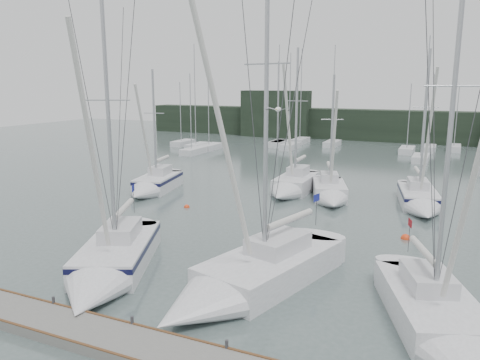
{
  "coord_description": "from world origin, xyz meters",
  "views": [
    {
      "loc": [
        8.48,
        -17.12,
        9.38
      ],
      "look_at": [
        -1.64,
        5.0,
        4.29
      ],
      "focal_mm": 35.0,
      "sensor_mm": 36.0,
      "label": 1
    }
  ],
  "objects_px": {
    "sailboat_near_center": "(239,284)",
    "sailboat_near_right": "(448,332)",
    "sailboat_mid_b": "(291,187)",
    "sailboat_mid_d": "(420,201)",
    "buoy_c": "(187,207)",
    "sailboat_mid_a": "(152,186)",
    "sailboat_mid_c": "(330,194)",
    "buoy_b": "(406,239)",
    "sailboat_near_left": "(108,267)"
  },
  "relations": [
    {
      "from": "sailboat_near_left",
      "to": "buoy_b",
      "type": "relative_size",
      "value": 24.72
    },
    {
      "from": "buoy_b",
      "to": "sailboat_mid_b",
      "type": "bearing_deg",
      "value": 141.1
    },
    {
      "from": "sailboat_near_center",
      "to": "sailboat_mid_a",
      "type": "height_order",
      "value": "sailboat_near_center"
    },
    {
      "from": "sailboat_mid_a",
      "to": "sailboat_mid_b",
      "type": "relative_size",
      "value": 0.87
    },
    {
      "from": "sailboat_near_center",
      "to": "sailboat_mid_a",
      "type": "xyz_separation_m",
      "value": [
        -15.2,
        15.08,
        0.02
      ]
    },
    {
      "from": "sailboat_mid_a",
      "to": "buoy_b",
      "type": "bearing_deg",
      "value": -21.34
    },
    {
      "from": "sailboat_mid_b",
      "to": "buoy_b",
      "type": "height_order",
      "value": "sailboat_mid_b"
    },
    {
      "from": "sailboat_mid_a",
      "to": "sailboat_mid_d",
      "type": "distance_m",
      "value": 21.86
    },
    {
      "from": "sailboat_near_left",
      "to": "sailboat_mid_b",
      "type": "xyz_separation_m",
      "value": [
        2.43,
        20.49,
        -0.0
      ]
    },
    {
      "from": "sailboat_mid_b",
      "to": "buoy_b",
      "type": "distance_m",
      "value": 13.02
    },
    {
      "from": "sailboat_mid_a",
      "to": "sailboat_mid_d",
      "type": "height_order",
      "value": "sailboat_mid_d"
    },
    {
      "from": "sailboat_mid_d",
      "to": "buoy_b",
      "type": "height_order",
      "value": "sailboat_mid_d"
    },
    {
      "from": "sailboat_near_center",
      "to": "sailboat_mid_c",
      "type": "xyz_separation_m",
      "value": [
        -0.44,
        18.58,
        -0.03
      ]
    },
    {
      "from": "sailboat_mid_a",
      "to": "sailboat_mid_d",
      "type": "relative_size",
      "value": 0.9
    },
    {
      "from": "sailboat_near_right",
      "to": "sailboat_mid_d",
      "type": "height_order",
      "value": "sailboat_near_right"
    },
    {
      "from": "sailboat_near_right",
      "to": "sailboat_mid_c",
      "type": "relative_size",
      "value": 1.46
    },
    {
      "from": "sailboat_near_center",
      "to": "sailboat_mid_d",
      "type": "bearing_deg",
      "value": 87.02
    },
    {
      "from": "sailboat_near_left",
      "to": "sailboat_mid_c",
      "type": "xyz_separation_m",
      "value": [
        6.11,
        19.48,
        -0.04
      ]
    },
    {
      "from": "sailboat_near_left",
      "to": "sailboat_near_right",
      "type": "height_order",
      "value": "sailboat_near_right"
    },
    {
      "from": "buoy_b",
      "to": "buoy_c",
      "type": "xyz_separation_m",
      "value": [
        -16.0,
        0.76,
        0.0
      ]
    },
    {
      "from": "sailboat_near_right",
      "to": "sailboat_mid_d",
      "type": "relative_size",
      "value": 1.24
    },
    {
      "from": "sailboat_near_left",
      "to": "sailboat_mid_a",
      "type": "bearing_deg",
      "value": 94.28
    },
    {
      "from": "sailboat_near_right",
      "to": "sailboat_near_left",
      "type": "bearing_deg",
      "value": 160.9
    },
    {
      "from": "sailboat_near_center",
      "to": "sailboat_mid_d",
      "type": "distance_m",
      "value": 20.05
    },
    {
      "from": "sailboat_mid_c",
      "to": "buoy_c",
      "type": "distance_m",
      "value": 11.52
    },
    {
      "from": "sailboat_near_right",
      "to": "sailboat_mid_b",
      "type": "xyz_separation_m",
      "value": [
        -12.65,
        20.14,
        0.06
      ]
    },
    {
      "from": "sailboat_mid_a",
      "to": "buoy_b",
      "type": "distance_m",
      "value": 21.52
    },
    {
      "from": "sailboat_near_center",
      "to": "sailboat_near_right",
      "type": "xyz_separation_m",
      "value": [
        8.53,
        -0.55,
        -0.04
      ]
    },
    {
      "from": "sailboat_near_center",
      "to": "sailboat_mid_d",
      "type": "height_order",
      "value": "sailboat_near_center"
    },
    {
      "from": "sailboat_mid_b",
      "to": "sailboat_mid_d",
      "type": "xyz_separation_m",
      "value": [
        10.42,
        -0.55,
        -0.03
      ]
    },
    {
      "from": "sailboat_mid_b",
      "to": "sailboat_mid_a",
      "type": "bearing_deg",
      "value": -158.79
    },
    {
      "from": "sailboat_mid_b",
      "to": "sailboat_mid_c",
      "type": "relative_size",
      "value": 1.22
    },
    {
      "from": "sailboat_near_right",
      "to": "sailboat_mid_c",
      "type": "xyz_separation_m",
      "value": [
        -8.97,
        19.13,
        0.02
      ]
    },
    {
      "from": "buoy_c",
      "to": "sailboat_mid_c",
      "type": "bearing_deg",
      "value": 33.79
    },
    {
      "from": "sailboat_near_right",
      "to": "sailboat_mid_a",
      "type": "bearing_deg",
      "value": 126.2
    },
    {
      "from": "buoy_c",
      "to": "sailboat_near_right",
      "type": "bearing_deg",
      "value": -34.49
    },
    {
      "from": "sailboat_near_center",
      "to": "sailboat_near_right",
      "type": "height_order",
      "value": "sailboat_near_center"
    },
    {
      "from": "sailboat_mid_a",
      "to": "buoy_b",
      "type": "xyz_separation_m",
      "value": [
        21.2,
        -3.66,
        -0.64
      ]
    },
    {
      "from": "sailboat_near_right",
      "to": "buoy_c",
      "type": "distance_m",
      "value": 22.49
    },
    {
      "from": "sailboat_mid_c",
      "to": "sailboat_near_left",
      "type": "bearing_deg",
      "value": -125.62
    },
    {
      "from": "sailboat_near_right",
      "to": "sailboat_mid_b",
      "type": "bearing_deg",
      "value": 101.71
    },
    {
      "from": "sailboat_near_right",
      "to": "sailboat_mid_b",
      "type": "height_order",
      "value": "sailboat_near_right"
    },
    {
      "from": "sailboat_mid_c",
      "to": "buoy_c",
      "type": "height_order",
      "value": "sailboat_mid_c"
    },
    {
      "from": "sailboat_mid_c",
      "to": "sailboat_mid_d",
      "type": "relative_size",
      "value": 0.85
    },
    {
      "from": "sailboat_mid_a",
      "to": "sailboat_near_left",
      "type": "bearing_deg",
      "value": -73.12
    },
    {
      "from": "sailboat_near_center",
      "to": "sailboat_mid_a",
      "type": "relative_size",
      "value": 1.53
    },
    {
      "from": "sailboat_mid_b",
      "to": "buoy_c",
      "type": "height_order",
      "value": "sailboat_mid_b"
    },
    {
      "from": "sailboat_mid_b",
      "to": "sailboat_mid_d",
      "type": "distance_m",
      "value": 10.44
    },
    {
      "from": "sailboat_near_right",
      "to": "buoy_c",
      "type": "xyz_separation_m",
      "value": [
        -18.53,
        12.73,
        -0.58
      ]
    },
    {
      "from": "sailboat_near_right",
      "to": "buoy_c",
      "type": "bearing_deg",
      "value": 125.07
    }
  ]
}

